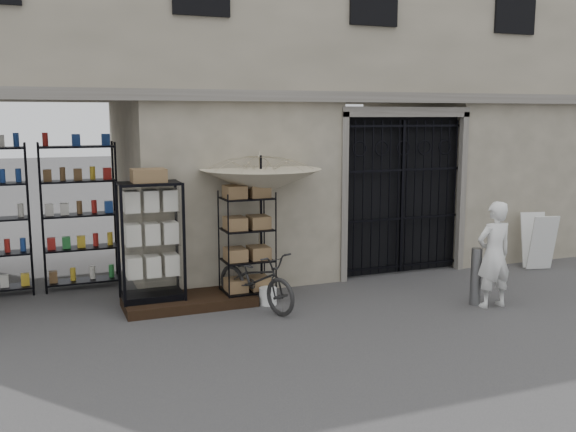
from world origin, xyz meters
name	(u,v)px	position (x,y,z in m)	size (l,w,h in m)	color
ground	(373,317)	(0.00, 0.00, 0.00)	(80.00, 80.00, 0.00)	#232327
main_building	(277,34)	(0.00, 4.00, 4.50)	(14.00, 4.00, 9.00)	#A39782
shop_recess	(38,207)	(-4.50, 2.80, 1.50)	(3.00, 1.70, 3.00)	black
shop_shelving	(36,218)	(-4.55, 3.30, 1.25)	(2.70, 0.50, 2.50)	black
iron_gate	(398,193)	(1.75, 2.28, 1.50)	(2.50, 0.21, 3.00)	black
step_platform	(189,301)	(-2.40, 1.55, 0.07)	(2.00, 0.90, 0.15)	black
display_cabinet	(151,247)	(-2.95, 1.63, 0.96)	(1.02, 0.79, 1.95)	black
wire_rack	(247,248)	(-1.46, 1.50, 0.86)	(0.85, 0.66, 1.76)	black
market_umbrella	(261,175)	(-1.16, 1.67, 2.00)	(1.75, 1.78, 2.77)	black
white_bucket	(268,296)	(-1.23, 1.18, 0.13)	(0.28, 0.28, 0.27)	white
bicycle	(256,307)	(-1.45, 1.09, 0.00)	(0.59, 0.90, 1.71)	black
steel_bollard	(476,277)	(1.78, -0.04, 0.45)	(0.17, 0.17, 0.90)	slate
shopkeeper	(491,306)	(1.96, -0.22, 0.00)	(0.60, 1.65, 0.40)	white
easel_sign	(538,241)	(4.41, 1.46, 0.55)	(0.62, 0.68, 1.06)	silver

